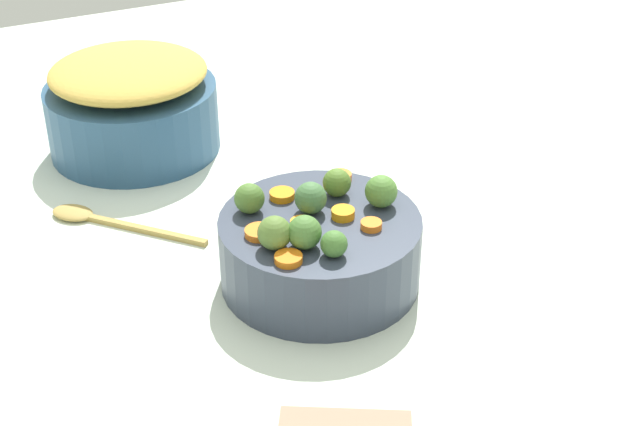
# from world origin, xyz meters

# --- Properties ---
(tabletop) EXTENTS (2.40, 2.40, 0.02)m
(tabletop) POSITION_xyz_m (0.00, 0.00, 0.01)
(tabletop) COLOR silver
(tabletop) RESTS_ON ground
(serving_bowl_carrots) EXTENTS (0.26, 0.26, 0.10)m
(serving_bowl_carrots) POSITION_xyz_m (-0.03, -0.02, 0.07)
(serving_bowl_carrots) COLOR #323B4C
(serving_bowl_carrots) RESTS_ON tabletop
(metal_pot) EXTENTS (0.28, 0.28, 0.11)m
(metal_pot) POSITION_xyz_m (-0.50, -0.13, 0.08)
(metal_pot) COLOR #294E72
(metal_pot) RESTS_ON tabletop
(stuffing_mound) EXTENTS (0.25, 0.25, 0.05)m
(stuffing_mound) POSITION_xyz_m (-0.50, -0.13, 0.16)
(stuffing_mound) COLOR gold
(stuffing_mound) RESTS_ON metal_pot
(carrot_slice_0) EXTENTS (0.05, 0.05, 0.01)m
(carrot_slice_0) POSITION_xyz_m (-0.10, -0.04, 0.12)
(carrot_slice_0) COLOR orange
(carrot_slice_0) RESTS_ON serving_bowl_carrots
(carrot_slice_1) EXTENTS (0.03, 0.03, 0.01)m
(carrot_slice_1) POSITION_xyz_m (0.02, 0.03, 0.12)
(carrot_slice_1) COLOR orange
(carrot_slice_1) RESTS_ON serving_bowl_carrots
(carrot_slice_2) EXTENTS (0.04, 0.04, 0.01)m
(carrot_slice_2) POSITION_xyz_m (-0.03, -0.10, 0.12)
(carrot_slice_2) COLOR orange
(carrot_slice_2) RESTS_ON serving_bowl_carrots
(carrot_slice_3) EXTENTS (0.04, 0.04, 0.01)m
(carrot_slice_3) POSITION_xyz_m (-0.09, -0.00, 0.12)
(carrot_slice_3) COLOR orange
(carrot_slice_3) RESTS_ON serving_bowl_carrots
(carrot_slice_4) EXTENTS (0.04, 0.04, 0.01)m
(carrot_slice_4) POSITION_xyz_m (0.04, -0.09, 0.12)
(carrot_slice_4) COLOR orange
(carrot_slice_4) RESTS_ON serving_bowl_carrots
(carrot_slice_5) EXTENTS (0.04, 0.04, 0.01)m
(carrot_slice_5) POSITION_xyz_m (-0.02, -0.04, 0.12)
(carrot_slice_5) COLOR orange
(carrot_slice_5) RESTS_ON serving_bowl_carrots
(carrot_slice_6) EXTENTS (0.04, 0.04, 0.01)m
(carrot_slice_6) POSITION_xyz_m (-0.10, 0.05, 0.12)
(carrot_slice_6) COLOR orange
(carrot_slice_6) RESTS_ON serving_bowl_carrots
(carrot_slice_7) EXTENTS (0.04, 0.04, 0.01)m
(carrot_slice_7) POSITION_xyz_m (-0.02, 0.01, 0.12)
(carrot_slice_7) COLOR orange
(carrot_slice_7) RESTS_ON serving_bowl_carrots
(brussels_sprout_0) EXTENTS (0.04, 0.04, 0.04)m
(brussels_sprout_0) POSITION_xyz_m (-0.08, -0.09, 0.14)
(brussels_sprout_0) COLOR #476D2C
(brussels_sprout_0) RESTS_ON serving_bowl_carrots
(brussels_sprout_1) EXTENTS (0.04, 0.04, 0.04)m
(brussels_sprout_1) POSITION_xyz_m (-0.02, 0.07, 0.14)
(brussels_sprout_1) COLOR #4E7D34
(brussels_sprout_1) RESTS_ON serving_bowl_carrots
(brussels_sprout_2) EXTENTS (0.04, 0.04, 0.04)m
(brussels_sprout_2) POSITION_xyz_m (0.01, -0.09, 0.14)
(brussels_sprout_2) COLOR #547531
(brussels_sprout_2) RESTS_ON serving_bowl_carrots
(brussels_sprout_3) EXTENTS (0.03, 0.03, 0.03)m
(brussels_sprout_3) POSITION_xyz_m (0.05, -0.04, 0.13)
(brussels_sprout_3) COLOR #427230
(brussels_sprout_3) RESTS_ON serving_bowl_carrots
(brussels_sprout_4) EXTENTS (0.04, 0.04, 0.04)m
(brussels_sprout_4) POSITION_xyz_m (-0.05, -0.02, 0.14)
(brussels_sprout_4) COLOR #426E3D
(brussels_sprout_4) RESTS_ON serving_bowl_carrots
(brussels_sprout_5) EXTENTS (0.04, 0.04, 0.04)m
(brussels_sprout_5) POSITION_xyz_m (0.02, -0.06, 0.14)
(brussels_sprout_5) COLOR #467332
(brussels_sprout_5) RESTS_ON serving_bowl_carrots
(brussels_sprout_6) EXTENTS (0.04, 0.04, 0.04)m
(brussels_sprout_6) POSITION_xyz_m (-0.07, 0.03, 0.13)
(brussels_sprout_6) COLOR #4D7128
(brussels_sprout_6) RESTS_ON serving_bowl_carrots
(wooden_spoon) EXTENTS (0.20, 0.19, 0.01)m
(wooden_spoon) POSITION_xyz_m (-0.30, -0.25, 0.03)
(wooden_spoon) COLOR #A68A45
(wooden_spoon) RESTS_ON tabletop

